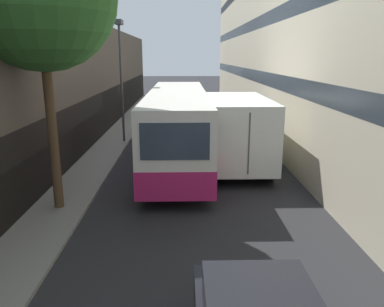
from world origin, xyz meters
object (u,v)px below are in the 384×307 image
object	(u,v)px
bus	(178,125)
panel_van	(169,101)
street_lamp	(120,58)
box_truck	(235,127)

from	to	relation	value
bus	panel_van	world-z (taller)	bus
street_lamp	panel_van	bearing A→B (deg)	78.89
panel_van	street_lamp	world-z (taller)	street_lamp
panel_van	street_lamp	size ratio (longest dim) A/B	0.69
box_truck	bus	bearing A→B (deg)	170.51
box_truck	street_lamp	xyz separation A→B (m)	(-5.46, 4.05, 2.90)
street_lamp	box_truck	bearing A→B (deg)	-36.53
bus	box_truck	world-z (taller)	bus
box_truck	panel_van	world-z (taller)	box_truck
box_truck	panel_van	size ratio (longest dim) A/B	1.71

